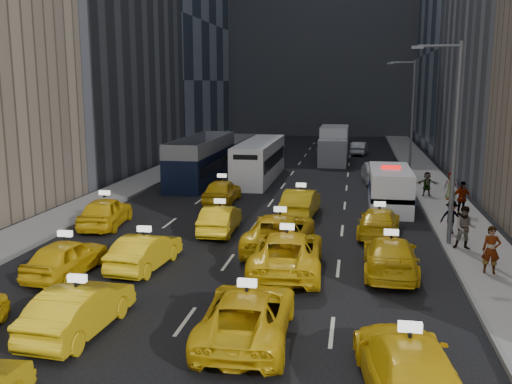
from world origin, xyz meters
TOP-DOWN VIEW (x-y plane):
  - ground at (0.00, 0.00)m, footprint 160.00×160.00m
  - sidewalk_west at (-10.50, 25.00)m, footprint 3.00×90.00m
  - sidewalk_east at (10.50, 25.00)m, footprint 3.00×90.00m
  - curb_west at (-9.05, 25.00)m, footprint 0.15×90.00m
  - curb_east at (9.05, 25.00)m, footprint 0.15×90.00m
  - streetlight_near at (9.18, 12.00)m, footprint 2.15×0.22m
  - streetlight_far at (9.18, 32.00)m, footprint 2.15×0.22m
  - taxi_5 at (-2.82, 0.70)m, footprint 1.81×4.51m
  - taxi_6 at (2.12, 1.13)m, footprint 2.64×5.38m
  - taxi_7 at (6.39, -1.21)m, footprint 2.72×5.41m
  - taxi_8 at (-5.72, 5.40)m, footprint 1.99×4.29m
  - taxi_9 at (-3.07, 6.72)m, footprint 1.83×4.33m
  - taxi_10 at (2.53, 7.21)m, footprint 2.96×5.90m
  - taxi_11 at (6.47, 7.68)m, footprint 2.08×4.97m
  - taxi_12 at (-7.45, 12.68)m, footprint 2.38×4.77m
  - taxi_13 at (-1.40, 12.50)m, footprint 1.61×4.25m
  - taxi_14 at (1.87, 10.17)m, footprint 2.79×5.86m
  - taxi_15 at (6.25, 13.37)m, footprint 2.31×4.76m
  - taxi_16 at (-2.95, 19.52)m, footprint 1.78×4.36m
  - taxi_17 at (2.15, 16.80)m, footprint 1.92×4.74m
  - nypd_van at (7.07, 19.47)m, footprint 2.45×6.04m
  - double_decker at (-6.19, 26.78)m, footprint 3.08×11.34m
  - city_bus at (-2.15, 28.55)m, footprint 3.61×11.58m
  - box_truck at (3.06, 38.76)m, footprint 2.83×7.38m
  - misc_car_0 at (6.54, 28.36)m, footprint 2.09×4.90m
  - misc_car_1 at (-5.95, 41.71)m, footprint 2.51×5.03m
  - misc_car_2 at (2.31, 45.08)m, footprint 2.56×5.29m
  - misc_car_3 at (-3.02, 42.74)m, footprint 1.84×4.49m
  - misc_car_4 at (5.43, 45.41)m, footprint 1.85×4.19m
  - pedestrian_0 at (10.19, 7.97)m, footprint 0.71×0.52m
  - pedestrian_1 at (9.81, 11.15)m, footprint 0.98×0.61m
  - pedestrian_2 at (9.64, 13.77)m, footprint 1.07×0.52m
  - pedestrian_3 at (10.82, 17.96)m, footprint 1.19×0.83m
  - pedestrian_4 at (10.91, 22.23)m, footprint 0.88×0.53m
  - pedestrian_5 at (9.61, 23.28)m, footprint 1.45×0.50m

SIDE VIEW (x-z plane):
  - ground at x=0.00m, z-range 0.00..0.00m
  - sidewalk_west at x=-10.50m, z-range 0.00..0.15m
  - sidewalk_east at x=10.50m, z-range 0.00..0.15m
  - curb_west at x=-9.05m, z-range 0.00..0.18m
  - curb_east at x=9.05m, z-range 0.00..0.18m
  - taxi_15 at x=6.25m, z-range 0.00..1.34m
  - misc_car_4 at x=5.43m, z-range 0.00..1.34m
  - misc_car_1 at x=-5.95m, z-range 0.00..1.37m
  - taxi_13 at x=-1.40m, z-range 0.00..1.39m
  - taxi_9 at x=-3.07m, z-range 0.00..1.39m
  - taxi_8 at x=-5.72m, z-range 0.00..1.42m
  - taxi_11 at x=6.47m, z-range 0.00..1.43m
  - taxi_5 at x=-2.82m, z-range 0.00..1.46m
  - taxi_6 at x=2.12m, z-range 0.00..1.47m
  - taxi_16 at x=-2.95m, z-range 0.00..1.48m
  - misc_car_2 at x=2.31m, z-range 0.00..1.49m
  - taxi_7 at x=6.39m, z-range 0.00..1.51m
  - misc_car_3 at x=-3.02m, z-range 0.00..1.52m
  - taxi_17 at x=2.15m, z-range 0.00..1.53m
  - taxi_12 at x=-7.45m, z-range 0.00..1.56m
  - misc_car_0 at x=6.54m, z-range 0.00..1.57m
  - taxi_10 at x=2.53m, z-range 0.00..1.60m
  - taxi_14 at x=1.87m, z-range 0.00..1.61m
  - pedestrian_5 at x=9.61m, z-range 0.15..1.68m
  - pedestrian_2 at x=9.64m, z-range 0.15..1.75m
  - pedestrian_4 at x=10.91m, z-range 0.15..1.87m
  - pedestrian_0 at x=10.19m, z-range 0.15..1.97m
  - pedestrian_3 at x=10.82m, z-range 0.15..2.01m
  - pedestrian_1 at x=9.81m, z-range 0.15..2.05m
  - nypd_van at x=7.07m, z-range -0.12..2.45m
  - city_bus at x=-2.15m, z-range -0.02..2.93m
  - double_decker at x=-6.19m, z-range -0.02..3.25m
  - box_truck at x=3.06m, z-range -0.02..3.30m
  - streetlight_near at x=9.18m, z-range 0.42..9.42m
  - streetlight_far at x=9.18m, z-range 0.42..9.42m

